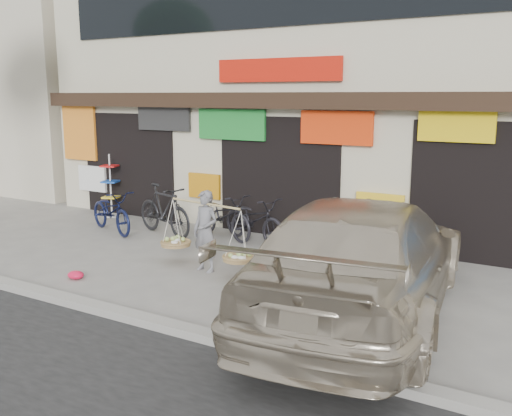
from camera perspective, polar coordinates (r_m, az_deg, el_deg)
The scene contains 12 objects.
ground at distance 10.28m, azimuth -7.20°, elevation -6.79°, with size 70.00×70.00×0.00m, color gray.
kerb at distance 8.87m, azimuth -15.26°, elevation -9.68°, with size 70.00×0.25×0.12m, color gray.
shophouse_block at distance 15.35m, azimuth 7.63°, elevation 12.19°, with size 14.00×6.32×7.00m.
neighbor_west at distance 24.46m, azimuth -22.76°, elevation 9.98°, with size 12.00×7.00×6.00m, color beige.
street_vendor at distance 10.37m, azimuth -5.06°, elevation -2.68°, with size 2.14×0.79×1.49m.
bike_0 at distance 13.73m, azimuth -14.26°, elevation -0.31°, with size 0.67×1.91×1.00m, color #0E1435.
bike_1 at distance 13.19m, azimuth -9.17°, elevation -0.19°, with size 0.55×1.95×1.17m, color black.
bike_2 at distance 12.81m, azimuth -3.24°, elevation -0.76°, with size 0.68×1.94×1.02m, color black.
bike_3 at distance 12.39m, azimuth -0.17°, elevation -1.15°, with size 0.68×1.94×1.02m, color black.
suv at distance 8.36m, azimuth 10.62°, elevation -4.89°, with size 3.21×6.27×1.74m.
display_rack at distance 15.52m, azimuth -14.32°, elevation 1.61°, with size 0.51×0.51×1.66m.
red_bag at distance 10.53m, azimuth -17.58°, elevation -6.40°, with size 0.31×0.25×0.14m, color #E6153F.
Camera 1 is at (6.05, -7.69, 3.16)m, focal length 40.00 mm.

